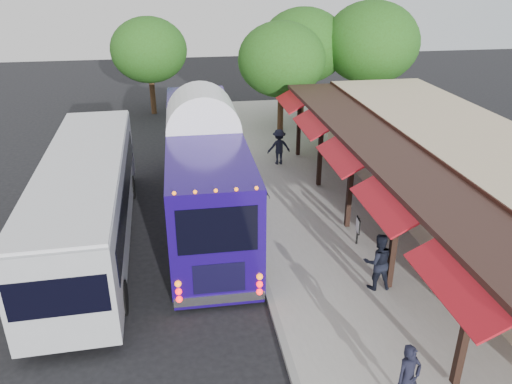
{
  "coord_description": "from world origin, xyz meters",
  "views": [
    {
      "loc": [
        -2.36,
        -12.12,
        9.35
      ],
      "look_at": [
        0.29,
        4.23,
        1.8
      ],
      "focal_mm": 35.0,
      "sensor_mm": 36.0,
      "label": 1
    }
  ],
  "objects_px": {
    "sign_board": "(358,227)",
    "ped_a": "(408,378)",
    "ped_d": "(279,147)",
    "ped_c": "(259,199)",
    "coach_bus": "(204,164)",
    "ped_b": "(378,262)",
    "city_bus": "(87,198)"
  },
  "relations": [
    {
      "from": "sign_board",
      "to": "ped_a",
      "type": "bearing_deg",
      "value": -94.7
    },
    {
      "from": "ped_d",
      "to": "ped_c",
      "type": "bearing_deg",
      "value": 66.59
    },
    {
      "from": "sign_board",
      "to": "coach_bus",
      "type": "bearing_deg",
      "value": 152.27
    },
    {
      "from": "ped_c",
      "to": "coach_bus",
      "type": "bearing_deg",
      "value": -30.73
    },
    {
      "from": "ped_c",
      "to": "ped_d",
      "type": "xyz_separation_m",
      "value": [
        1.96,
        5.63,
        0.12
      ]
    },
    {
      "from": "ped_a",
      "to": "ped_b",
      "type": "xyz_separation_m",
      "value": [
        1.08,
        4.51,
        0.08
      ]
    },
    {
      "from": "ped_d",
      "to": "sign_board",
      "type": "xyz_separation_m",
      "value": [
        1.18,
        -8.31,
        -0.2
      ]
    },
    {
      "from": "coach_bus",
      "to": "ped_c",
      "type": "relative_size",
      "value": 8.31
    },
    {
      "from": "ped_c",
      "to": "ped_a",
      "type": "bearing_deg",
      "value": 91.56
    },
    {
      "from": "ped_c",
      "to": "ped_d",
      "type": "distance_m",
      "value": 5.96
    },
    {
      "from": "coach_bus",
      "to": "ped_c",
      "type": "xyz_separation_m",
      "value": [
        2.05,
        -0.84,
        -1.29
      ]
    },
    {
      "from": "ped_d",
      "to": "sign_board",
      "type": "height_order",
      "value": "ped_d"
    },
    {
      "from": "city_bus",
      "to": "ped_c",
      "type": "distance_m",
      "value": 6.43
    },
    {
      "from": "ped_d",
      "to": "sign_board",
      "type": "relative_size",
      "value": 1.73
    },
    {
      "from": "ped_c",
      "to": "ped_b",
      "type": "bearing_deg",
      "value": 109.39
    },
    {
      "from": "ped_d",
      "to": "sign_board",
      "type": "bearing_deg",
      "value": 93.81
    },
    {
      "from": "city_bus",
      "to": "ped_d",
      "type": "bearing_deg",
      "value": 36.35
    },
    {
      "from": "city_bus",
      "to": "ped_c",
      "type": "xyz_separation_m",
      "value": [
        6.31,
        0.86,
        -0.91
      ]
    },
    {
      "from": "ped_b",
      "to": "ped_d",
      "type": "relative_size",
      "value": 1.04
    },
    {
      "from": "ped_b",
      "to": "coach_bus",
      "type": "bearing_deg",
      "value": -48.51
    },
    {
      "from": "ped_d",
      "to": "ped_b",
      "type": "bearing_deg",
      "value": 90.15
    },
    {
      "from": "city_bus",
      "to": "sign_board",
      "type": "bearing_deg",
      "value": -12.73
    },
    {
      "from": "ped_c",
      "to": "ped_d",
      "type": "height_order",
      "value": "ped_d"
    },
    {
      "from": "city_bus",
      "to": "sign_board",
      "type": "relative_size",
      "value": 12.04
    },
    {
      "from": "ped_b",
      "to": "ped_c",
      "type": "xyz_separation_m",
      "value": [
        -2.8,
        5.33,
        -0.15
      ]
    },
    {
      "from": "coach_bus",
      "to": "ped_c",
      "type": "bearing_deg",
      "value": -22.02
    },
    {
      "from": "ped_a",
      "to": "ped_c",
      "type": "xyz_separation_m",
      "value": [
        -1.72,
        9.84,
        -0.07
      ]
    },
    {
      "from": "ped_c",
      "to": "ped_d",
      "type": "relative_size",
      "value": 0.87
    },
    {
      "from": "coach_bus",
      "to": "ped_a",
      "type": "bearing_deg",
      "value": -70.21
    },
    {
      "from": "coach_bus",
      "to": "ped_d",
      "type": "distance_m",
      "value": 6.35
    },
    {
      "from": "ped_c",
      "to": "sign_board",
      "type": "height_order",
      "value": "ped_c"
    },
    {
      "from": "coach_bus",
      "to": "city_bus",
      "type": "height_order",
      "value": "coach_bus"
    }
  ]
}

